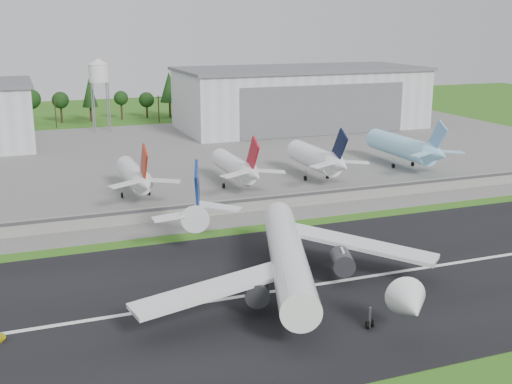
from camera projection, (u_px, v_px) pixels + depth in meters
name	position (u px, v px, depth m)	size (l,w,h in m)	color
ground	(303.00, 316.00, 97.98)	(600.00, 600.00, 0.00)	#1E5814
runway	(278.00, 291.00, 107.00)	(320.00, 60.00, 0.10)	black
runway_centerline	(278.00, 291.00, 106.99)	(220.00, 1.00, 0.02)	white
apron	(146.00, 161.00, 206.36)	(320.00, 150.00, 0.10)	slate
blast_fence	(202.00, 210.00, 147.19)	(240.00, 0.61, 3.50)	gray
hangar_east	(300.00, 98.00, 269.44)	(102.00, 47.00, 25.20)	silver
water_tower	(99.00, 71.00, 257.05)	(8.40, 8.40, 29.40)	#99999E
utility_poles	(109.00, 125.00, 278.64)	(230.00, 3.00, 12.00)	black
treeline	(104.00, 120.00, 292.19)	(320.00, 16.00, 22.00)	black
main_airliner	(289.00, 263.00, 106.01)	(54.24, 57.68, 18.17)	white
parked_jet_red_a	(136.00, 176.00, 161.76)	(7.36, 31.29, 16.34)	silver
parked_jet_red_b	(238.00, 167.00, 171.10)	(7.36, 31.29, 16.43)	white
parked_jet_navy	(319.00, 159.00, 179.37)	(7.36, 31.29, 16.93)	white
parked_jet_skyblue	(407.00, 147.00, 194.88)	(7.36, 37.29, 17.09)	#93DCFE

